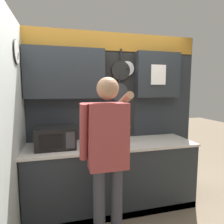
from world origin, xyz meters
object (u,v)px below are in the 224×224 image
knife_block (101,137)px  person (108,149)px  utensil_crock (126,136)px  microwave (56,137)px

knife_block → person: 0.68m
utensil_crock → person: bearing=-121.7°
microwave → utensil_crock: size_ratio=1.35×
utensil_crock → person: person is taller
microwave → utensil_crock: 0.92m
microwave → person: size_ratio=0.28×
knife_block → utensil_crock: bearing=0.1°
knife_block → person: size_ratio=0.17×
knife_block → microwave: bearing=-179.9°
knife_block → person: bearing=-96.5°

